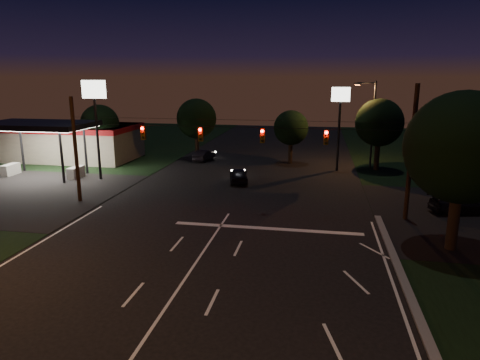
% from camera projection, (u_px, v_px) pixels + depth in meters
% --- Properties ---
extents(ground, '(140.00, 140.00, 0.00)m').
position_uv_depth(ground, '(155.00, 323.00, 16.72)').
color(ground, black).
rests_on(ground, ground).
extents(stop_bar, '(12.00, 0.50, 0.01)m').
position_uv_depth(stop_bar, '(267.00, 228.00, 27.19)').
color(stop_bar, silver).
rests_on(stop_bar, ground).
extents(utility_pole_right, '(0.30, 0.30, 9.00)m').
position_uv_depth(utility_pole_right, '(405.00, 219.00, 28.95)').
color(utility_pole_right, black).
rests_on(utility_pole_right, ground).
extents(utility_pole_left, '(0.28, 0.28, 8.00)m').
position_uv_depth(utility_pole_left, '(80.00, 201.00, 33.17)').
color(utility_pole_left, black).
rests_on(utility_pole_left, ground).
extents(signal_span, '(24.00, 0.40, 1.56)m').
position_uv_depth(signal_span, '(231.00, 134.00, 29.73)').
color(signal_span, black).
rests_on(signal_span, ground).
extents(gas_station, '(14.20, 16.10, 5.25)m').
position_uv_depth(gas_station, '(72.00, 140.00, 49.05)').
color(gas_station, gray).
rests_on(gas_station, ground).
extents(pole_sign_left_near, '(2.20, 0.30, 9.10)m').
position_uv_depth(pole_sign_left_near, '(95.00, 104.00, 38.57)').
color(pole_sign_left_near, black).
rests_on(pole_sign_left_near, ground).
extents(pole_sign_right, '(1.80, 0.30, 8.40)m').
position_uv_depth(pole_sign_right, '(340.00, 109.00, 42.53)').
color(pole_sign_right, black).
rests_on(pole_sign_right, ground).
extents(street_light_right_far, '(2.20, 0.35, 9.00)m').
position_uv_depth(street_light_right_far, '(371.00, 118.00, 44.11)').
color(street_light_right_far, black).
rests_on(street_light_right_far, ground).
extents(tree_right_near, '(6.00, 6.00, 8.76)m').
position_uv_depth(tree_right_near, '(462.00, 149.00, 22.73)').
color(tree_right_near, black).
rests_on(tree_right_near, ground).
extents(tree_far_a, '(4.20, 4.20, 6.42)m').
position_uv_depth(tree_far_a, '(101.00, 124.00, 47.67)').
color(tree_far_a, black).
rests_on(tree_far_a, ground).
extents(tree_far_b, '(4.60, 4.60, 6.98)m').
position_uv_depth(tree_far_b, '(197.00, 119.00, 49.66)').
color(tree_far_b, black).
rests_on(tree_far_b, ground).
extents(tree_far_c, '(3.80, 3.80, 5.86)m').
position_uv_depth(tree_far_c, '(291.00, 128.00, 46.92)').
color(tree_far_c, black).
rests_on(tree_far_c, ground).
extents(tree_far_d, '(4.80, 4.80, 7.30)m').
position_uv_depth(tree_far_d, '(379.00, 123.00, 43.24)').
color(tree_far_d, black).
rests_on(tree_far_d, ground).
extents(tree_far_e, '(4.00, 4.00, 6.18)m').
position_uv_depth(tree_far_e, '(470.00, 135.00, 40.07)').
color(tree_far_e, black).
rests_on(tree_far_e, ground).
extents(car_oncoming_a, '(2.40, 4.21, 1.35)m').
position_uv_depth(car_oncoming_a, '(239.00, 175.00, 38.88)').
color(car_oncoming_a, black).
rests_on(car_oncoming_a, ground).
extents(car_oncoming_b, '(1.83, 3.85, 1.22)m').
position_uv_depth(car_oncoming_b, '(204.00, 155.00, 49.16)').
color(car_oncoming_b, black).
rests_on(car_oncoming_b, ground).
extents(car_cross, '(4.96, 2.95, 1.35)m').
position_uv_depth(car_cross, '(463.00, 204.00, 30.10)').
color(car_cross, black).
rests_on(car_cross, ground).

